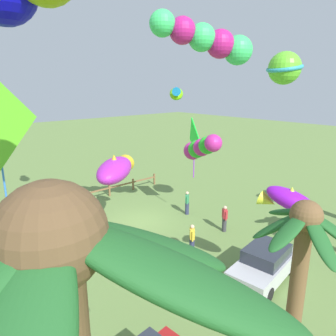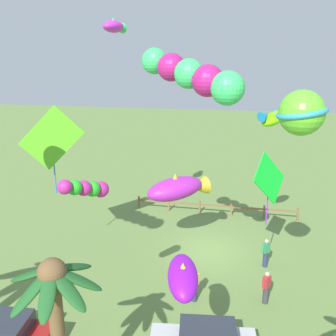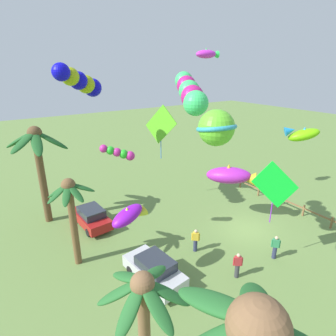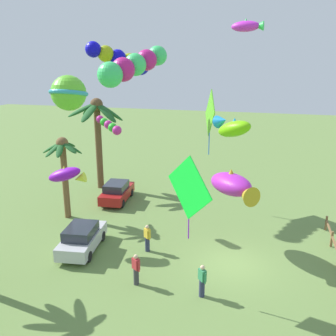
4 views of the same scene
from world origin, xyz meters
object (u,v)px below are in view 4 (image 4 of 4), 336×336
at_px(palm_tree_2, 63,160).
at_px(kite_tube_5, 121,59).
at_px(kite_diamond_6, 210,114).
at_px(palm_tree_0, 97,121).
at_px(kite_fish_4, 233,185).
at_px(spectator_0, 136,269).
at_px(kite_tube_2, 132,66).
at_px(kite_diamond_1, 189,189).
at_px(kite_tube_3, 109,125).
at_px(kite_fish_9, 247,26).
at_px(parked_car_0, 117,192).
at_px(kite_ball_7, 69,93).
at_px(parked_car_1, 82,238).
at_px(kite_fish_0, 67,175).
at_px(spectator_2, 147,238).
at_px(spectator_1, 202,281).
at_px(kite_fish_8, 232,127).

distance_m(palm_tree_2, kite_tube_5, 8.15).
bearing_deg(kite_diamond_6, palm_tree_2, 117.11).
bearing_deg(palm_tree_0, kite_fish_4, -123.79).
height_order(spectator_0, kite_fish_4, kite_fish_4).
bearing_deg(kite_tube_2, kite_diamond_1, -131.74).
distance_m(spectator_0, kite_tube_3, 9.54).
relative_size(palm_tree_0, kite_fish_9, 3.92).
distance_m(palm_tree_0, kite_fish_4, 14.16).
height_order(parked_car_0, spectator_0, spectator_0).
xyz_separation_m(kite_tube_2, kite_ball_7, (-3.71, 1.50, -1.05)).
height_order(kite_tube_2, kite_fish_9, kite_fish_9).
bearing_deg(parked_car_1, kite_fish_0, 57.40).
xyz_separation_m(spectator_0, spectator_2, (3.20, 0.47, 0.00)).
distance_m(spectator_0, kite_diamond_1, 4.98).
distance_m(spectator_1, kite_fish_9, 14.12).
xyz_separation_m(parked_car_0, kite_fish_8, (-9.95, -9.31, 7.10)).
bearing_deg(kite_ball_7, palm_tree_2, 34.44).
height_order(kite_tube_2, kite_fish_4, kite_tube_2).
bearing_deg(palm_tree_0, kite_tube_3, -148.08).
bearing_deg(kite_fish_8, parked_car_0, 43.10).
xyz_separation_m(parked_car_0, spectator_2, (-6.74, -4.62, 0.06)).
height_order(kite_tube_2, kite_tube_3, kite_tube_2).
distance_m(kite_fish_0, kite_diamond_1, 8.24).
height_order(palm_tree_2, kite_fish_9, kite_fish_9).
distance_m(parked_car_1, kite_tube_3, 7.11).
bearing_deg(kite_diamond_1, parked_car_0, 37.58).
distance_m(kite_tube_3, kite_tube_5, 5.69).
height_order(kite_diamond_6, kite_ball_7, kite_ball_7).
distance_m(parked_car_1, kite_fish_4, 8.96).
xyz_separation_m(palm_tree_2, kite_tube_2, (-2.94, -6.06, 6.08)).
height_order(parked_car_1, spectator_0, spectator_0).
bearing_deg(kite_tube_3, kite_ball_7, -169.33).
xyz_separation_m(palm_tree_2, parked_car_1, (-3.89, -3.14, -3.30)).
height_order(kite_tube_5, kite_diamond_6, kite_tube_5).
xyz_separation_m(parked_car_0, kite_fish_4, (-5.21, -9.09, 3.09)).
distance_m(parked_car_1, kite_fish_8, 11.17).
bearing_deg(parked_car_1, spectator_2, -76.93).
distance_m(palm_tree_2, kite_fish_8, 13.58).
height_order(kite_tube_2, kite_fish_8, kite_tube_2).
relative_size(parked_car_0, kite_fish_8, 2.10).
bearing_deg(kite_diamond_1, kite_tube_3, 44.75).
relative_size(palm_tree_2, kite_tube_5, 1.49).
xyz_separation_m(parked_car_0, spectator_0, (-9.93, -5.09, 0.06)).
xyz_separation_m(kite_diamond_1, kite_ball_7, (-0.45, 5.16, 3.96)).
relative_size(kite_tube_5, kite_diamond_6, 0.81).
xyz_separation_m(palm_tree_0, parked_car_0, (-2.60, -2.58, -4.89)).
bearing_deg(spectator_0, kite_tube_3, 31.07).
distance_m(kite_tube_3, kite_diamond_6, 7.10).
xyz_separation_m(kite_tube_2, kite_tube_5, (7.26, 3.51, 0.34)).
relative_size(kite_tube_2, kite_fish_9, 2.13).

